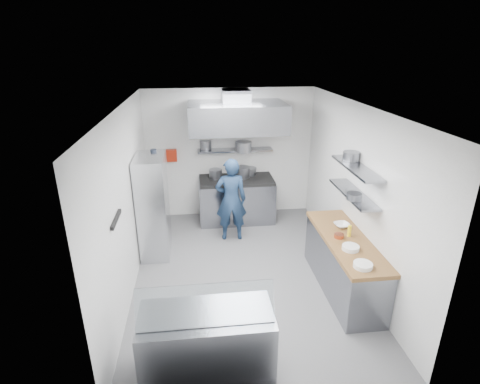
{
  "coord_description": "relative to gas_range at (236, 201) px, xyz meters",
  "views": [
    {
      "loc": [
        -0.71,
        -5.37,
        3.64
      ],
      "look_at": [
        0.0,
        0.6,
        1.25
      ],
      "focal_mm": 28.0,
      "sensor_mm": 36.0,
      "label": 1
    }
  ],
  "objects": [
    {
      "name": "wall_front",
      "position": [
        -0.1,
        -4.6,
        0.95
      ],
      "size": [
        3.6,
        2.8,
        0.02
      ],
      "primitive_type": "cube",
      "rotation": [
        -1.57,
        0.0,
        0.0
      ],
      "color": "white",
      "rests_on": "floor"
    },
    {
      "name": "mixing_bowl",
      "position": [
        1.45,
        -2.32,
        0.48
      ],
      "size": [
        0.27,
        0.27,
        0.06
      ],
      "primitive_type": "imported",
      "rotation": [
        0.0,
        0.0,
        0.16
      ],
      "color": "white",
      "rests_on": "prep_counter_top"
    },
    {
      "name": "wall_shelf_upper",
      "position": [
        1.54,
        -2.4,
        1.47
      ],
      "size": [
        0.3,
        1.3,
        0.04
      ],
      "primitive_type": "cube",
      "color": "gray",
      "rests_on": "wall_right"
    },
    {
      "name": "rack_jar",
      "position": [
        -1.58,
        -0.88,
        1.35
      ],
      "size": [
        0.11,
        0.11,
        0.18
      ],
      "primitive_type": "cylinder",
      "color": "black",
      "rests_on": "wire_rack"
    },
    {
      "name": "shelf_pot_c",
      "position": [
        1.44,
        -2.67,
        1.12
      ],
      "size": [
        0.22,
        0.22,
        0.1
      ],
      "primitive_type": "cylinder",
      "color": "slate",
      "rests_on": "wall_shelf_lower"
    },
    {
      "name": "prep_counter_base",
      "position": [
        1.38,
        -2.7,
        -0.03
      ],
      "size": [
        0.62,
        2.0,
        0.84
      ],
      "primitive_type": "cube",
      "color": "gray",
      "rests_on": "floor"
    },
    {
      "name": "chef",
      "position": [
        -0.2,
        -0.83,
        0.38
      ],
      "size": [
        0.61,
        0.41,
        1.66
      ],
      "primitive_type": "imported",
      "rotation": [
        0.0,
        0.0,
        3.13
      ],
      "color": "#172A46",
      "rests_on": "floor"
    },
    {
      "name": "floor",
      "position": [
        -0.1,
        -2.1,
        -0.45
      ],
      "size": [
        5.0,
        5.0,
        0.0
      ],
      "primitive_type": "plane",
      "color": "#4B4B4E",
      "rests_on": "ground"
    },
    {
      "name": "ceiling",
      "position": [
        -0.1,
        -2.1,
        2.35
      ],
      "size": [
        5.0,
        5.0,
        0.0
      ],
      "primitive_type": "plane",
      "rotation": [
        3.14,
        0.0,
        0.0
      ],
      "color": "silver",
      "rests_on": "wall_back"
    },
    {
      "name": "display_glass",
      "position": [
        -0.79,
        -4.22,
        0.62
      ],
      "size": [
        1.47,
        0.19,
        0.42
      ],
      "primitive_type": "cube",
      "rotation": [
        -0.38,
        0.0,
        0.0
      ],
      "color": "silver",
      "rests_on": "display_case"
    },
    {
      "name": "extractor_hood",
      "position": [
        0.0,
        -0.18,
        1.85
      ],
      "size": [
        1.9,
        1.15,
        0.55
      ],
      "primitive_type": "cube",
      "color": "gray",
      "rests_on": "wall_back"
    },
    {
      "name": "over_range_shelf",
      "position": [
        0.0,
        0.24,
        1.07
      ],
      "size": [
        1.6,
        0.3,
        0.04
      ],
      "primitive_type": "cube",
      "color": "gray",
      "rests_on": "wall_back"
    },
    {
      "name": "stock_pot_left",
      "position": [
        -0.44,
        0.07,
        0.61
      ],
      "size": [
        0.27,
        0.27,
        0.2
      ],
      "primitive_type": "cylinder",
      "color": "slate",
      "rests_on": "cooktop"
    },
    {
      "name": "shelf_pot_b",
      "position": [
        0.15,
        0.01,
        1.2
      ],
      "size": [
        0.33,
        0.33,
        0.22
      ],
      "primitive_type": "cylinder",
      "color": "slate",
      "rests_on": "over_range_shelf"
    },
    {
      "name": "red_firebox",
      "position": [
        -1.35,
        0.34,
        0.97
      ],
      "size": [
        0.22,
        0.1,
        0.26
      ],
      "primitive_type": "cube",
      "color": "#AB210D",
      "rests_on": "wall_back"
    },
    {
      "name": "copper_pan",
      "position": [
        1.27,
        -2.66,
        0.48
      ],
      "size": [
        0.14,
        0.14,
        0.06
      ],
      "primitive_type": "cylinder",
      "color": "#BE5735",
      "rests_on": "prep_counter_top"
    },
    {
      "name": "hood_duct",
      "position": [
        0.0,
        0.05,
        2.23
      ],
      "size": [
        0.55,
        0.55,
        0.24
      ],
      "primitive_type": "cube",
      "color": "slate",
      "rests_on": "extractor_hood"
    },
    {
      "name": "prep_counter_top",
      "position": [
        1.38,
        -2.7,
        0.42
      ],
      "size": [
        0.65,
        2.04,
        0.06
      ],
      "primitive_type": "cube",
      "color": "brown",
      "rests_on": "prep_counter_base"
    },
    {
      "name": "stock_pot_right",
      "position": [
        0.33,
        0.22,
        0.59
      ],
      "size": [
        0.26,
        0.26,
        0.16
      ],
      "primitive_type": "cylinder",
      "color": "slate",
      "rests_on": "cooktop"
    },
    {
      "name": "plate_stack_b",
      "position": [
        1.31,
        -3.02,
        0.48
      ],
      "size": [
        0.24,
        0.24,
        0.06
      ],
      "primitive_type": "cylinder",
      "color": "white",
      "rests_on": "prep_counter_top"
    },
    {
      "name": "gas_range",
      "position": [
        0.0,
        0.0,
        0.0
      ],
      "size": [
        1.6,
        0.8,
        0.9
      ],
      "primitive_type": "cube",
      "color": "gray",
      "rests_on": "floor"
    },
    {
      "name": "wire_rack",
      "position": [
        -1.63,
        -1.19,
        0.48
      ],
      "size": [
        0.5,
        0.9,
        1.85
      ],
      "primitive_type": "cube",
      "color": "silver",
      "rests_on": "floor"
    },
    {
      "name": "display_case",
      "position": [
        -0.79,
        -4.1,
        -0.03
      ],
      "size": [
        1.5,
        0.7,
        0.85
      ],
      "primitive_type": "cube",
      "color": "gray",
      "rests_on": "floor"
    },
    {
      "name": "stock_pot_mid",
      "position": [
        0.14,
        0.06,
        0.63
      ],
      "size": [
        0.31,
        0.31,
        0.24
      ],
      "primitive_type": "cylinder",
      "color": "slate",
      "rests_on": "cooktop"
    },
    {
      "name": "shelf_pot_a",
      "position": [
        -0.62,
        0.37,
        1.18
      ],
      "size": [
        0.25,
        0.25,
        0.18
      ],
      "primitive_type": "cylinder",
      "color": "slate",
      "rests_on": "over_range_shelf"
    },
    {
      "name": "wall_back",
      "position": [
        -0.1,
        0.4,
        0.95
      ],
      "size": [
        3.6,
        2.8,
        0.02
      ],
      "primitive_type": "cube",
      "rotation": [
        1.57,
        0.0,
        0.0
      ],
      "color": "white",
      "rests_on": "floor"
    },
    {
      "name": "rack_bin_b",
      "position": [
        -1.63,
        -0.76,
        0.85
      ],
      "size": [
        0.13,
        0.17,
        0.15
      ],
      "primitive_type": "cube",
      "color": "yellow",
      "rests_on": "wire_rack"
    },
    {
      "name": "rack_bin_a",
      "position": [
        -1.63,
        -1.15,
        0.35
      ],
      "size": [
        0.16,
        0.2,
        0.18
      ],
      "primitive_type": "cube",
      "color": "white",
      "rests_on": "wire_rack"
    },
    {
      "name": "cooktop",
      "position": [
        0.0,
        0.0,
        0.48
      ],
      "size": [
        1.57,
        0.78,
        0.06
      ],
      "primitive_type": "cube",
      "color": "black",
      "rests_on": "gas_range"
    },
    {
      "name": "wall_right",
      "position": [
        1.7,
        -2.1,
        0.95
      ],
      "size": [
        2.8,
        5.0,
        0.02
      ],
      "primitive_type": "cube",
      "rotation": [
        1.57,
        0.0,
        -1.57
      ],
      "color": "white",
      "rests_on": "floor"
    },
    {
      "name": "knife_strip",
      "position": [
        -1.88,
        -3.0,
        1.1
      ],
      "size": [
        0.04,
        0.55,
        0.05
      ],
      "primitive_type": "cube",
      "color": "black",
      "rests_on": "wall_left"
    },
    {
      "name": "plate_stack_a",
      "position": [
        1.29,
        -3.48,
        0.48
      ],
      "size": [
        0.25,
        0.25,
        0.06
      ],
      "primitive_type": "cylinder",
      "color": "white",
      "rests_on": "prep_counter_top"
    },
    {
      "name": "shelf_pot_d",
      "position": [
        1.58,
        -2.09,
        1.56
      ],
      "size": [
        0.26,
        0.26,
        0.14
      ],
      "primitive_type": "cylinder",
      "color": "slate",
      "rests_on": "wall_shelf_upper"
    },
    {
      "name": "wall_left",
      "position": [
        -1.9,
        -2.1,
        0.95
      ],
      "size": [
        2.8,
        5.0,
        0.02
      ],
      "primitive_type": "cube",
      "rotation": [
        1.57,
        0.0,
        1.57
      ],
      "color": "white",
      "rests_on": "floor"
    },
    {
      "name": "wall_shelf_lower",
      "position": [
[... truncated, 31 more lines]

